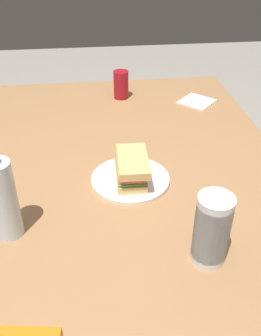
# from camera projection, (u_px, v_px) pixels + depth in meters

# --- Properties ---
(ground_plane) EXTENTS (8.00, 8.00, 0.00)m
(ground_plane) POSITION_uv_depth(u_px,v_px,m) (128.00, 326.00, 1.61)
(ground_plane) COLOR gray
(dining_table) EXTENTS (1.69, 1.09, 0.76)m
(dining_table) POSITION_uv_depth(u_px,v_px,m) (127.00, 202.00, 1.23)
(dining_table) COLOR #9E7047
(dining_table) RESTS_ON ground_plane
(paper_plate) EXTENTS (0.24, 0.24, 0.01)m
(paper_plate) POSITION_uv_depth(u_px,v_px,m) (130.00, 180.00, 1.18)
(paper_plate) COLOR white
(paper_plate) RESTS_ON dining_table
(sandwich) EXTENTS (0.19, 0.10, 0.08)m
(sandwich) POSITION_uv_depth(u_px,v_px,m) (131.00, 168.00, 1.15)
(sandwich) COLOR #DBB26B
(sandwich) RESTS_ON paper_plate
(soda_can_red) EXTENTS (0.07, 0.07, 0.12)m
(soda_can_red) POSITION_uv_depth(u_px,v_px,m) (121.00, 85.00, 1.67)
(soda_can_red) COLOR maroon
(soda_can_red) RESTS_ON dining_table
(water_bottle_tall) EXTENTS (0.07, 0.07, 0.23)m
(water_bottle_tall) POSITION_uv_depth(u_px,v_px,m) (3.00, 200.00, 0.93)
(water_bottle_tall) COLOR silver
(water_bottle_tall) RESTS_ON dining_table
(plastic_cup_stack) EXTENTS (0.08, 0.08, 0.18)m
(plastic_cup_stack) POSITION_uv_depth(u_px,v_px,m) (212.00, 230.00, 0.87)
(plastic_cup_stack) COLOR silver
(plastic_cup_stack) RESTS_ON dining_table
(paper_napkin) EXTENTS (0.18, 0.18, 0.01)m
(paper_napkin) POSITION_uv_depth(u_px,v_px,m) (197.00, 102.00, 1.66)
(paper_napkin) COLOR white
(paper_napkin) RESTS_ON dining_table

